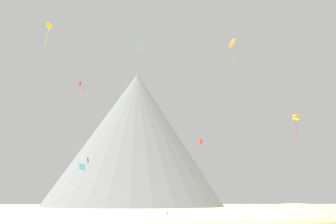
# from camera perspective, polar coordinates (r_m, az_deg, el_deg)

# --- Properties ---
(dune_foreground_left) EXTENTS (19.91, 21.73, 3.98)m
(dune_foreground_left) POSITION_cam_1_polar(r_m,az_deg,el_deg) (44.25, 21.55, -17.24)
(dune_foreground_left) COLOR #C6B284
(dune_foreground_left) RESTS_ON ground_plane
(dune_foreground_right) EXTENTS (21.25, 16.45, 1.78)m
(dune_foreground_right) POSITION_cam_1_polar(r_m,az_deg,el_deg) (40.87, 5.55, -18.43)
(dune_foreground_right) COLOR beige
(dune_foreground_right) RESTS_ON ground_plane
(dune_midground) EXTENTS (14.55, 12.64, 2.93)m
(dune_midground) POSITION_cam_1_polar(r_m,az_deg,el_deg) (56.12, 17.17, -16.98)
(dune_midground) COLOR #CCBA8E
(dune_midground) RESTS_ON ground_plane
(bush_far_right) EXTENTS (2.23, 2.23, 0.94)m
(bush_far_right) POSITION_cam_1_polar(r_m,az_deg,el_deg) (50.28, 21.03, -16.39)
(bush_far_right) COLOR #386633
(bush_far_right) RESTS_ON ground_plane
(bush_low_patch) EXTENTS (2.81, 2.81, 0.40)m
(bush_low_patch) POSITION_cam_1_polar(r_m,az_deg,el_deg) (50.65, 13.19, -17.27)
(bush_low_patch) COLOR #668C4C
(bush_low_patch) RESTS_ON ground_plane
(bush_scatter_east) EXTENTS (1.34, 1.34, 0.95)m
(bush_scatter_east) POSITION_cam_1_polar(r_m,az_deg,el_deg) (45.85, -0.12, -17.55)
(bush_scatter_east) COLOR #568442
(bush_scatter_east) RESTS_ON ground_plane
(rock_massif) EXTENTS (94.31, 94.31, 57.66)m
(rock_massif) POSITION_cam_1_polar(r_m,az_deg,el_deg) (140.78, -5.89, -4.68)
(rock_massif) COLOR slate
(rock_massif) RESTS_ON ground_plane
(kite_magenta_high) EXTENTS (0.72, 0.30, 4.43)m
(kite_magenta_high) POSITION_cam_1_polar(r_m,az_deg,el_deg) (77.06, -15.09, 4.23)
(kite_magenta_high) COLOR #D1339E
(kite_gold_mid) EXTENTS (1.34, 1.34, 5.09)m
(kite_gold_mid) POSITION_cam_1_polar(r_m,az_deg,el_deg) (71.22, 21.53, -0.92)
(kite_gold_mid) COLOR gold
(kite_yellow_high) EXTENTS (0.91, 1.00, 4.88)m
(kite_yellow_high) POSITION_cam_1_polar(r_m,az_deg,el_deg) (61.51, -20.20, 13.43)
(kite_yellow_high) COLOR yellow
(kite_black_low) EXTENTS (0.58, 0.69, 1.49)m
(kite_black_low) POSITION_cam_1_polar(r_m,az_deg,el_deg) (91.06, -13.85, -8.24)
(kite_black_low) COLOR black
(kite_orange_high) EXTENTS (1.69, 2.71, 6.15)m
(kite_orange_high) POSITION_cam_1_polar(r_m,az_deg,el_deg) (82.58, 11.02, 11.77)
(kite_orange_high) COLOR orange
(kite_cyan_low) EXTENTS (1.48, 1.39, 1.61)m
(kite_cyan_low) POSITION_cam_1_polar(r_m,az_deg,el_deg) (81.16, -14.81, -9.27)
(kite_cyan_low) COLOR #33BCDB
(kite_lime_high) EXTENTS (0.36, 2.49, 4.15)m
(kite_lime_high) POSITION_cam_1_polar(r_m,az_deg,el_deg) (79.98, -5.24, 12.27)
(kite_lime_high) COLOR #8CD133
(kite_red_mid) EXTENTS (1.05, 1.60, 1.59)m
(kite_red_mid) POSITION_cam_1_polar(r_m,az_deg,el_deg) (89.73, 5.86, -5.17)
(kite_red_mid) COLOR red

